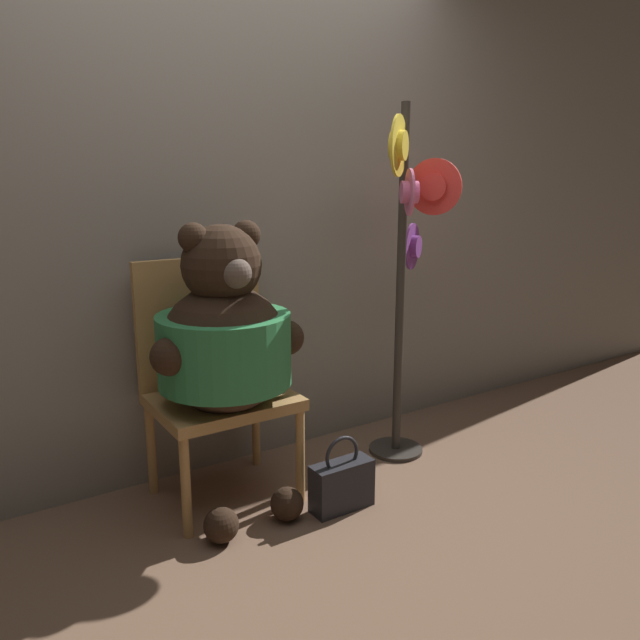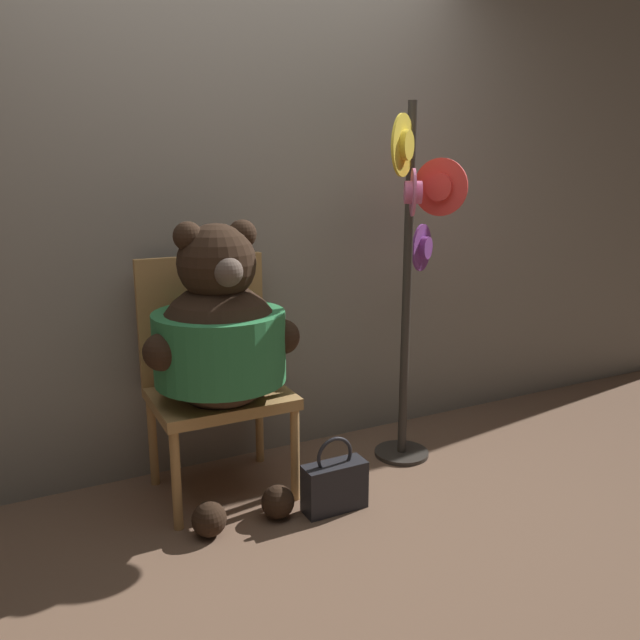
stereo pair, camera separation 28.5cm
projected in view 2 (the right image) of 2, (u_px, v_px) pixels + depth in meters
ground_plane at (272, 502)px, 2.78m from camera, size 14.00×14.00×0.00m
wall_back at (221, 186)px, 2.96m from camera, size 8.00×0.10×2.74m
chair at (213, 368)px, 2.83m from camera, size 0.59×0.49×1.06m
teddy_bear at (220, 339)px, 2.63m from camera, size 0.67×0.60×1.24m
hat_display_rack at (413, 259)px, 2.99m from camera, size 0.47×0.41×1.75m
handbag_on_ground at (335, 485)px, 2.70m from camera, size 0.28×0.11×0.34m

